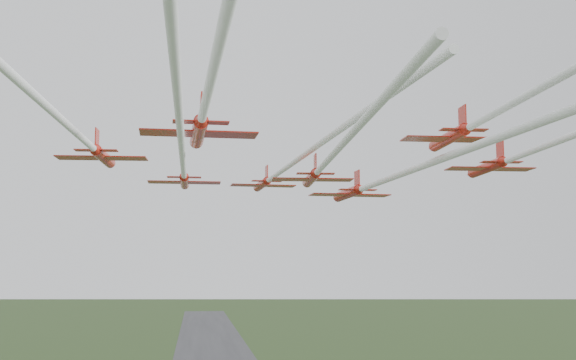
{
  "coord_description": "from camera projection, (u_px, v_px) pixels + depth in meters",
  "views": [
    {
      "loc": [
        -9.57,
        -74.91,
        40.49
      ],
      "look_at": [
        0.35,
        2.5,
        50.22
      ],
      "focal_mm": 45.0,
      "sensor_mm": 36.0,
      "label": 1
    }
  ],
  "objects": [
    {
      "name": "jet_lead",
      "position": [
        289.0,
        165.0,
        80.57
      ],
      "size": [
        9.13,
        68.43,
        2.63
      ],
      "rotation": [
        0.0,
        0.0,
        0.07
      ],
      "color": "red"
    },
    {
      "name": "jet_row2_left",
      "position": [
        183.0,
        158.0,
        64.01
      ],
      "size": [
        8.01,
        63.44,
        2.41
      ],
      "rotation": [
        0.0,
        0.0,
        0.0
      ],
      "color": "red"
    },
    {
      "name": "jet_row2_right",
      "position": [
        389.0,
        178.0,
        73.33
      ],
      "size": [
        9.82,
        62.81,
        2.91
      ],
      "rotation": [
        0.0,
        0.0,
        0.07
      ],
      "color": "red"
    },
    {
      "name": "jet_row3_left",
      "position": [
        84.0,
        140.0,
        62.31
      ],
      "size": [
        8.91,
        46.35,
        2.65
      ],
      "rotation": [
        0.0,
        0.0,
        -0.05
      ],
      "color": "red"
    },
    {
      "name": "jet_row3_mid",
      "position": [
        328.0,
        160.0,
        60.8
      ],
      "size": [
        8.15,
        50.8,
        2.42
      ],
      "rotation": [
        0.0,
        0.0,
        -0.05
      ],
      "color": "red"
    },
    {
      "name": "jet_row3_right",
      "position": [
        538.0,
        148.0,
        63.97
      ],
      "size": [
        9.07,
        53.76,
        2.71
      ],
      "rotation": [
        0.0,
        0.0,
        -0.03
      ],
      "color": "red"
    },
    {
      "name": "jet_row4_left",
      "position": [
        205.0,
        106.0,
        51.22
      ],
      "size": [
        9.88,
        49.88,
        2.94
      ],
      "rotation": [
        0.0,
        0.0,
        0.04
      ],
      "color": "red"
    },
    {
      "name": "jet_row4_right",
      "position": [
        496.0,
        112.0,
        50.98
      ],
      "size": [
        8.33,
        46.47,
        2.49
      ],
      "rotation": [
        0.0,
        0.0,
        -0.02
      ],
      "color": "red"
    }
  ]
}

